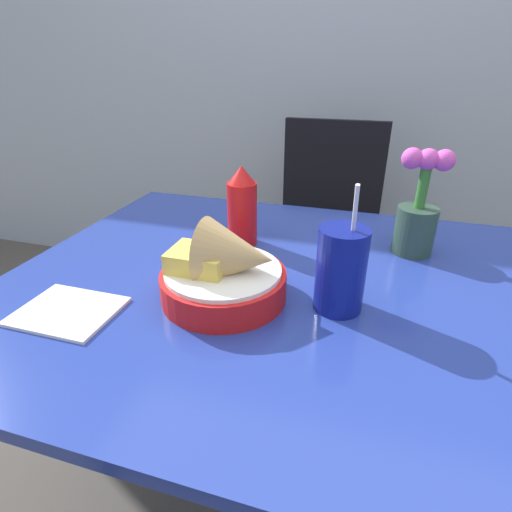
% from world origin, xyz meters
% --- Properties ---
extents(ground_plane, '(12.00, 12.00, 0.00)m').
position_xyz_m(ground_plane, '(0.00, 0.00, 0.00)').
color(ground_plane, '#4C4742').
extents(wall_window, '(7.00, 0.06, 2.60)m').
position_xyz_m(wall_window, '(0.00, 1.27, 1.30)').
color(wall_window, '#9EA8B7').
rests_on(wall_window, ground_plane).
extents(dining_table, '(1.09, 0.89, 0.73)m').
position_xyz_m(dining_table, '(0.00, 0.00, 0.63)').
color(dining_table, '#233893').
rests_on(dining_table, ground_plane).
extents(chair_far_window, '(0.40, 0.40, 0.92)m').
position_xyz_m(chair_far_window, '(-0.01, 0.85, 0.54)').
color(chair_far_window, black).
rests_on(chair_far_window, ground_plane).
extents(food_basket, '(0.23, 0.23, 0.15)m').
position_xyz_m(food_basket, '(-0.08, -0.09, 0.79)').
color(food_basket, red).
rests_on(food_basket, dining_table).
extents(ketchup_bottle, '(0.07, 0.07, 0.18)m').
position_xyz_m(ketchup_bottle, '(-0.13, 0.15, 0.82)').
color(ketchup_bottle, red).
rests_on(ketchup_bottle, dining_table).
extents(drink_cup, '(0.08, 0.08, 0.23)m').
position_xyz_m(drink_cup, '(0.12, -0.06, 0.80)').
color(drink_cup, navy).
rests_on(drink_cup, dining_table).
extents(flower_vase, '(0.11, 0.09, 0.23)m').
position_xyz_m(flower_vase, '(0.25, 0.21, 0.83)').
color(flower_vase, '#2D4738').
rests_on(flower_vase, dining_table).
extents(napkin, '(0.17, 0.13, 0.01)m').
position_xyz_m(napkin, '(-0.32, -0.22, 0.74)').
color(napkin, white).
rests_on(napkin, dining_table).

